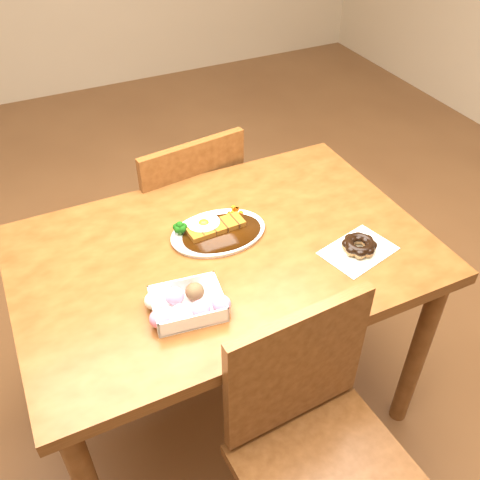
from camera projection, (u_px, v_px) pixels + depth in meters
name	position (u px, v px, depth m)	size (l,w,h in m)	color
ground	(227.00, 397.00, 2.04)	(6.00, 6.00, 0.00)	brown
table	(224.00, 274.00, 1.63)	(1.20, 0.80, 0.75)	#542C10
chair_far	(182.00, 217.00, 2.13)	(0.47, 0.47, 0.87)	#542C10
chair_near	(318.00, 449.00, 1.37)	(0.44, 0.44, 0.87)	#542C10
katsu_curry_plate	(216.00, 231.00, 1.61)	(0.29, 0.21, 0.06)	white
donut_box	(186.00, 304.00, 1.36)	(0.21, 0.16, 0.05)	white
pon_de_ring	(359.00, 246.00, 1.54)	(0.23, 0.19, 0.04)	silver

